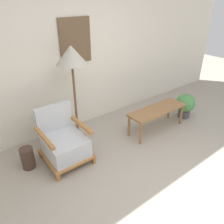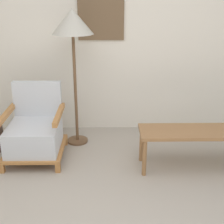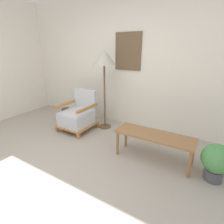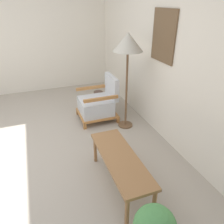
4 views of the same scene
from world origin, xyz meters
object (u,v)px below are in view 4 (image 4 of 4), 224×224
(floor_lamp, at_px, (128,46))
(coffee_table, at_px, (120,161))
(vase, at_px, (98,99))
(armchair, at_px, (98,104))

(floor_lamp, relative_size, coffee_table, 1.39)
(floor_lamp, bearing_deg, vase, -167.35)
(armchair, relative_size, floor_lamp, 0.51)
(floor_lamp, relative_size, vase, 4.87)
(floor_lamp, bearing_deg, coffee_table, -26.26)
(armchair, bearing_deg, vase, 162.52)
(vase, bearing_deg, armchair, -17.48)
(floor_lamp, bearing_deg, armchair, -139.20)
(armchair, bearing_deg, coffee_table, -8.70)
(vase, bearing_deg, floor_lamp, 12.65)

